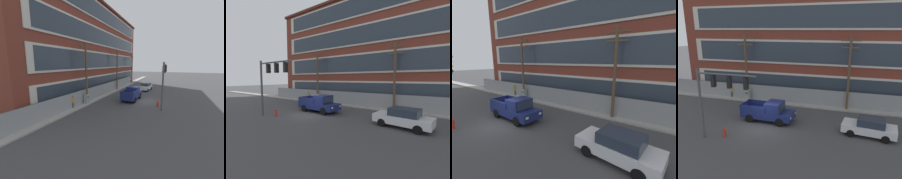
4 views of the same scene
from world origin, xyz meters
TOP-DOWN VIEW (x-y plane):
  - ground_plane at (0.00, 0.00)m, footprint 160.00×160.00m
  - sidewalk_building_side at (0.00, 7.02)m, footprint 80.00×1.66m
  - brick_mill_building at (4.77, 13.35)m, footprint 38.24×11.60m
  - chain_link_fence at (0.95, 7.09)m, footprint 34.62×0.06m
  - traffic_signal_mast at (-2.30, -3.03)m, footprint 4.98×0.43m
  - pickup_truck_navy at (-0.05, 1.62)m, footprint 5.16×2.17m
  - sedan_white at (9.10, 1.17)m, footprint 4.49×2.29m
  - utility_pole_near_corner at (-4.90, 6.59)m, footprint 2.32×0.26m
  - utility_pole_midblock at (7.00, 6.72)m, footprint 2.05×0.26m
  - electrical_cabinet at (-4.94, 6.67)m, footprint 0.57×0.50m
  - pedestrian_near_cabinet at (-7.43, 7.05)m, footprint 0.43×0.46m
  - fire_hydrant at (-2.35, -2.47)m, footprint 0.24×0.24m

SIDE VIEW (x-z plane):
  - ground_plane at x=0.00m, z-range 0.00..0.00m
  - sidewalk_building_side at x=0.00m, z-range 0.00..0.16m
  - fire_hydrant at x=-2.35m, z-range -0.01..0.77m
  - electrical_cabinet at x=-4.94m, z-range 0.00..1.46m
  - sedan_white at x=9.10m, z-range 0.02..1.58m
  - pickup_truck_navy at x=-0.05m, z-range -0.05..1.92m
  - pedestrian_near_cabinet at x=-7.43m, z-range 0.13..1.82m
  - chain_link_fence at x=0.95m, z-range 0.02..2.04m
  - traffic_signal_mast at x=-2.30m, z-range 1.30..7.01m
  - utility_pole_midblock at x=7.00m, z-range 0.38..8.39m
  - utility_pole_near_corner at x=-4.90m, z-range 0.43..8.53m
  - brick_mill_building at x=4.77m, z-range 0.01..15.96m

